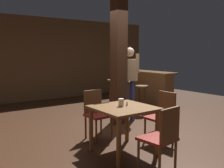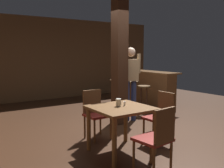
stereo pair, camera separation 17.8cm
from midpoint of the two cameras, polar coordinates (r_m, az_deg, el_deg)
ground_plane at (r=5.29m, az=6.39°, el=-10.46°), size 10.80×10.80×0.00m
wall_back at (r=8.97m, az=-12.30°, el=5.66°), size 8.00×0.10×2.80m
pillar at (r=5.58m, az=2.66°, el=5.12°), size 0.28×0.28×2.80m
dining_table at (r=3.97m, az=3.32°, el=-7.14°), size 0.89×0.89×0.75m
chair_south at (r=3.38m, az=11.82°, el=-11.69°), size 0.47×0.47×0.89m
chair_east at (r=4.54m, az=12.30°, el=-6.85°), size 0.43×0.43×0.89m
chair_north at (r=4.68m, az=-2.74°, el=-6.30°), size 0.44×0.44×0.89m
napkin_cup at (r=3.96m, az=2.78°, el=-4.26°), size 0.09×0.09×0.12m
salt_shaker at (r=4.02m, az=4.14°, el=-4.48°), size 0.03×0.03×0.07m
standing_person at (r=5.84m, az=5.14°, el=1.27°), size 0.46×0.32×1.72m
bar_counter at (r=7.38m, az=9.41°, el=-1.21°), size 0.56×1.70×1.06m
bar_stool_near at (r=6.64m, az=8.05°, el=-2.03°), size 0.33×0.33×0.74m
bar_stool_mid at (r=7.08m, az=5.22°, el=-0.95°), size 0.37×0.37×0.80m
bar_stool_far at (r=7.72m, az=1.48°, el=-0.47°), size 0.34×0.34×0.78m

